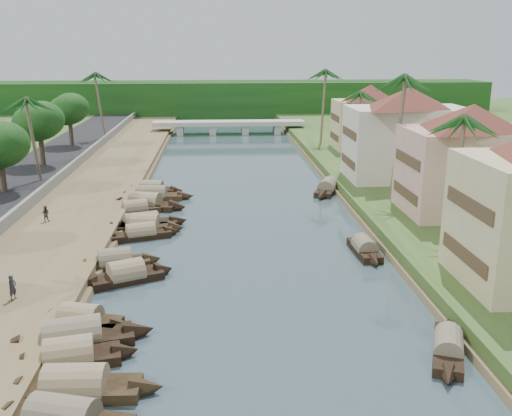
{
  "coord_description": "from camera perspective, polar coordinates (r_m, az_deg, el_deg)",
  "views": [
    {
      "loc": [
        -2.23,
        -34.31,
        15.61
      ],
      "look_at": [
        1.07,
        13.71,
        2.0
      ],
      "focal_mm": 40.0,
      "sensor_mm": 36.0,
      "label": 1
    }
  ],
  "objects": [
    {
      "name": "ground",
      "position": [
        37.76,
        -0.2,
        -8.63
      ],
      "size": [
        220.0,
        220.0,
        0.0
      ],
      "primitive_type": "plane",
      "color": "#35464F",
      "rests_on": "ground"
    },
    {
      "name": "left_bank",
      "position": [
        58.06,
        -17.5,
        -0.15
      ],
      "size": [
        10.0,
        180.0,
        0.8
      ],
      "primitive_type": "cube",
      "color": "brown",
      "rests_on": "ground"
    },
    {
      "name": "right_bank",
      "position": [
        60.21,
        16.85,
        0.66
      ],
      "size": [
        16.0,
        180.0,
        1.2
      ],
      "primitive_type": "cube",
      "color": "#2D451B",
      "rests_on": "ground"
    },
    {
      "name": "retaining_wall",
      "position": [
        58.96,
        -21.55,
        0.66
      ],
      "size": [
        0.4,
        180.0,
        1.1
      ],
      "primitive_type": "cube",
      "color": "slate",
      "rests_on": "left_bank"
    },
    {
      "name": "treeline",
      "position": [
        134.83,
        -3.02,
        10.83
      ],
      "size": [
        120.0,
        14.0,
        8.0
      ],
      "color": "#10360E",
      "rests_on": "ground"
    },
    {
      "name": "bridge",
      "position": [
        107.24,
        -2.74,
        8.33
      ],
      "size": [
        28.0,
        4.0,
        2.4
      ],
      "color": "#A3A499",
      "rests_on": "ground"
    },
    {
      "name": "building_mid",
      "position": [
        54.01,
        20.51,
        4.68
      ],
      "size": [
        14.11,
        14.11,
        9.7
      ],
      "color": "#D29C95",
      "rests_on": "right_bank"
    },
    {
      "name": "building_far",
      "position": [
        66.47,
        14.85,
        7.29
      ],
      "size": [
        15.59,
        15.59,
        10.2
      ],
      "color": "beige",
      "rests_on": "right_bank"
    },
    {
      "name": "building_distant",
      "position": [
        85.81,
        11.24,
        8.98
      ],
      "size": [
        12.62,
        12.62,
        9.2
      ],
      "color": "#C9C087",
      "rests_on": "right_bank"
    },
    {
      "name": "sampan_1",
      "position": [
        31.41,
        -18.17,
        -14.01
      ],
      "size": [
        7.33,
        3.05,
        2.14
      ],
      "rotation": [
        0.0,
        0.0,
        0.2
      ],
      "color": "black",
      "rests_on": "ground"
    },
    {
      "name": "sampan_2",
      "position": [
        28.94,
        -17.59,
        -16.71
      ],
      "size": [
        8.42,
        2.11,
        2.21
      ],
      "rotation": [
        0.0,
        0.0,
        -0.04
      ],
      "color": "black",
      "rests_on": "ground"
    },
    {
      "name": "sampan_3",
      "position": [
        33.12,
        -17.82,
        -12.34
      ],
      "size": [
        9.12,
        3.86,
        2.38
      ],
      "rotation": [
        0.0,
        0.0,
        0.23
      ],
      "color": "black",
      "rests_on": "ground"
    },
    {
      "name": "sampan_4",
      "position": [
        35.07,
        -17.11,
        -10.66
      ],
      "size": [
        6.77,
        3.23,
        1.93
      ],
      "rotation": [
        0.0,
        0.0,
        -0.28
      ],
      "color": "black",
      "rests_on": "ground"
    },
    {
      "name": "sampan_5",
      "position": [
        40.56,
        -12.83,
        -6.63
      ],
      "size": [
        7.01,
        4.43,
        2.22
      ],
      "rotation": [
        0.0,
        0.0,
        0.43
      ],
      "color": "black",
      "rests_on": "ground"
    },
    {
      "name": "sampan_6",
      "position": [
        43.22,
        -13.91,
        -5.29
      ],
      "size": [
        7.11,
        3.23,
        2.09
      ],
      "rotation": [
        0.0,
        0.0,
        0.25
      ],
      "color": "black",
      "rests_on": "ground"
    },
    {
      "name": "sampan_7",
      "position": [
        49.12,
        -11.44,
        -2.57
      ],
      "size": [
        7.07,
        3.4,
        1.9
      ],
      "rotation": [
        0.0,
        0.0,
        0.3
      ],
      "color": "black",
      "rests_on": "ground"
    },
    {
      "name": "sampan_8",
      "position": [
        51.18,
        -11.02,
        -1.78
      ],
      "size": [
        7.23,
        2.6,
        2.2
      ],
      "rotation": [
        0.0,
        0.0,
        -0.13
      ],
      "color": "black",
      "rests_on": "ground"
    },
    {
      "name": "sampan_9",
      "position": [
        51.79,
        -11.35,
        -1.59
      ],
      "size": [
        8.64,
        4.17,
        2.17
      ],
      "rotation": [
        0.0,
        0.0,
        0.31
      ],
      "color": "black",
      "rests_on": "ground"
    },
    {
      "name": "sampan_10",
      "position": [
        56.57,
        -11.99,
        -0.16
      ],
      "size": [
        6.8,
        3.7,
        1.91
      ],
      "rotation": [
        0.0,
        0.0,
        0.36
      ],
      "color": "black",
      "rests_on": "ground"
    },
    {
      "name": "sampan_11",
      "position": [
        58.2,
        -11.02,
        0.36
      ],
      "size": [
        8.96,
        4.16,
        2.48
      ],
      "rotation": [
        0.0,
        0.0,
        -0.27
      ],
      "color": "black",
      "rests_on": "ground"
    },
    {
      "name": "sampan_12",
      "position": [
        61.57,
        -10.41,
        1.23
      ],
      "size": [
        9.28,
        2.17,
        2.19
      ],
      "rotation": [
        0.0,
        0.0,
        -0.05
      ],
      "color": "black",
      "rests_on": "ground"
    },
    {
      "name": "sampan_13",
      "position": [
        64.28,
        -10.41,
        1.85
      ],
      "size": [
        7.45,
        2.66,
        2.03
      ],
      "rotation": [
        0.0,
        0.0,
        -0.16
      ],
      "color": "black",
      "rests_on": "ground"
    },
    {
      "name": "sampan_14",
      "position": [
        32.43,
        18.67,
        -13.08
      ],
      "size": [
        3.93,
        7.21,
        1.81
      ],
      "rotation": [
        0.0,
        0.0,
        1.19
      ],
      "color": "black",
      "rests_on": "ground"
    },
    {
      "name": "sampan_15",
      "position": [
        45.53,
        10.79,
        -4.01
      ],
      "size": [
        1.77,
        6.87,
        1.88
      ],
      "rotation": [
        0.0,
        0.0,
        1.61
      ],
      "color": "black",
      "rests_on": "ground"
    },
    {
      "name": "sampan_16",
      "position": [
        64.32,
        7.22,
        2.0
      ],
      "size": [
        4.99,
        8.95,
        2.2
      ],
      "rotation": [
        0.0,
        0.0,
        1.18
      ],
      "color": "black",
      "rests_on": "ground"
    },
    {
      "name": "canoe_1",
      "position": [
        33.57,
        -17.35,
        -12.52
      ],
      "size": [
        4.43,
        0.84,
        0.71
      ],
      "rotation": [
        0.0,
        0.0,
        -0.03
      ],
      "color": "black",
      "rests_on": "ground"
    },
    {
      "name": "canoe_2",
      "position": [
        58.84,
        -11.04,
        0.21
      ],
      "size": [
        5.55,
        3.18,
        0.83
      ],
      "rotation": [
        0.0,
        0.0,
        -0.44
      ],
      "color": "black",
      "rests_on": "ground"
    },
    {
      "name": "palm_1",
      "position": [
        45.77,
        19.78,
        8.19
      ],
      "size": [
        3.2,
        3.2,
        10.85
      ],
      "color": "brown",
      "rests_on": "ground"
    },
    {
      "name": "palm_2",
      "position": [
        56.34,
        14.21,
        12.28
      ],
      "size": [
        3.2,
        3.2,
        13.28
      ],
      "color": "brown",
      "rests_on": "ground"
    },
    {
      "name": "palm_3",
      "position": [
        76.09,
        10.13,
        11.12
      ],
      "size": [
        3.2,
        3.2,
        10.28
      ],
      "color": "brown",
      "rests_on": "ground"
    },
    {
      "name": "palm_6",
      "position": [
        66.34,
        -21.59,
        9.92
      ],
      "size": [
        3.2,
        3.2,
        10.42
      ],
      "color": "brown",
      "rests_on": "ground"
    },
    {
      "name": "palm_7",
      "position": [
        89.06,
        6.75,
        13.28
      ],
      "size": [
        3.2,
        3.2,
        12.51
      ],
      "color": "brown",
      "rests_on": "ground"
    },
    {
      "name": "palm_8",
      "position": [
        95.14,
        -15.38,
        12.66
      ],
      "size": [
        3.2,
        3.2,
        11.71
      ],
      "color": "brown",
      "rests_on": "ground"
    },
    {
      "name": "tree_4",
      "position": [
        75.51,
        -20.87,
        8.04
      ],
      "size": [
        5.53,
        5.53,
        7.72
      ],
      "color": "#4C3B2B",
      "rests_on": "ground"
    },
    {
      "name": "tree_5",
      "position": [
        89.74,
        -18.2,
        9.31
      ],
      "size": [
        5.28,
        5.28,
        7.54
      ],
      "color": "#4C3B2B",
      "rests_on": "ground"
    },
    {
      "name": "tree_6",
      "position": [
        71.55,
        17.78,
        7.93
      ],
      "size": [
        4.07,
        4.07,
        7.36
      ],
      "color": "#4C3B2B",
      "rests_on": "ground"
    },
    {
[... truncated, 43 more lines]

